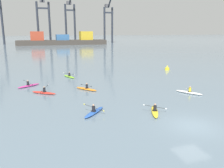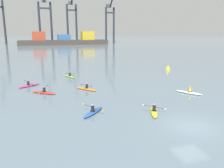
{
  "view_description": "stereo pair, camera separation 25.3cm",
  "coord_description": "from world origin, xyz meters",
  "px_view_note": "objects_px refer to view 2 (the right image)",
  "views": [
    {
      "loc": [
        -11.69,
        -14.69,
        7.61
      ],
      "look_at": [
        -2.47,
        14.07,
        0.6
      ],
      "focal_mm": 36.68,
      "sensor_mm": 36.0,
      "label": 1
    },
    {
      "loc": [
        -11.45,
        -14.76,
        7.61
      ],
      "look_at": [
        -2.47,
        14.07,
        0.6
      ],
      "focal_mm": 36.68,
      "sensor_mm": 36.0,
      "label": 2
    }
  ],
  "objects_px": {
    "gantry_crane_west_mid": "(45,15)",
    "kayak_yellow": "(154,111)",
    "kayak_orange": "(86,89)",
    "gantry_crane_east_mid": "(72,16)",
    "kayak_red": "(44,92)",
    "kayak_blue": "(93,112)",
    "gantry_crane_east": "(110,18)",
    "kayak_magenta": "(29,85)",
    "kayak_lime": "(70,76)",
    "channel_buoy": "(168,68)",
    "container_barge": "(64,40)",
    "kayak_white": "(189,92)"
  },
  "relations": [
    {
      "from": "gantry_crane_east",
      "to": "gantry_crane_east_mid",
      "type": "bearing_deg",
      "value": 170.31
    },
    {
      "from": "gantry_crane_west_mid",
      "to": "kayak_orange",
      "type": "height_order",
      "value": "gantry_crane_west_mid"
    },
    {
      "from": "kayak_red",
      "to": "gantry_crane_east",
      "type": "bearing_deg",
      "value": 69.3
    },
    {
      "from": "kayak_yellow",
      "to": "kayak_red",
      "type": "relative_size",
      "value": 1.09
    },
    {
      "from": "container_barge",
      "to": "gantry_crane_east_mid",
      "type": "relative_size",
      "value": 1.53
    },
    {
      "from": "gantry_crane_east",
      "to": "kayak_orange",
      "type": "height_order",
      "value": "gantry_crane_east"
    },
    {
      "from": "gantry_crane_west_mid",
      "to": "kayak_blue",
      "type": "xyz_separation_m",
      "value": [
        0.53,
        -121.52,
        -16.39
      ]
    },
    {
      "from": "channel_buoy",
      "to": "kayak_blue",
      "type": "bearing_deg",
      "value": -135.02
    },
    {
      "from": "gantry_crane_east",
      "to": "channel_buoy",
      "type": "bearing_deg",
      "value": -100.64
    },
    {
      "from": "kayak_blue",
      "to": "kayak_red",
      "type": "bearing_deg",
      "value": 116.34
    },
    {
      "from": "kayak_lime",
      "to": "gantry_crane_west_mid",
      "type": "bearing_deg",
      "value": 90.32
    },
    {
      "from": "gantry_crane_east",
      "to": "kayak_orange",
      "type": "bearing_deg",
      "value": -108.35
    },
    {
      "from": "gantry_crane_east",
      "to": "kayak_magenta",
      "type": "height_order",
      "value": "gantry_crane_east"
    },
    {
      "from": "gantry_crane_west_mid",
      "to": "gantry_crane_east_mid",
      "type": "relative_size",
      "value": 1.09
    },
    {
      "from": "container_barge",
      "to": "gantry_crane_west_mid",
      "type": "xyz_separation_m",
      "value": [
        -9.43,
        7.2,
        14.13
      ]
    },
    {
      "from": "kayak_lime",
      "to": "kayak_yellow",
      "type": "bearing_deg",
      "value": -74.39
    },
    {
      "from": "kayak_lime",
      "to": "kayak_yellow",
      "type": "xyz_separation_m",
      "value": [
        5.53,
        -19.78,
        -0.0
      ]
    },
    {
      "from": "channel_buoy",
      "to": "gantry_crane_east_mid",
      "type": "bearing_deg",
      "value": 92.12
    },
    {
      "from": "gantry_crane_west_mid",
      "to": "kayak_yellow",
      "type": "xyz_separation_m",
      "value": [
        6.1,
        -123.09,
        -16.39
      ]
    },
    {
      "from": "kayak_white",
      "to": "gantry_crane_west_mid",
      "type": "bearing_deg",
      "value": 96.51
    },
    {
      "from": "kayak_yellow",
      "to": "kayak_blue",
      "type": "height_order",
      "value": "same"
    },
    {
      "from": "gantry_crane_east",
      "to": "kayak_blue",
      "type": "distance_m",
      "value": 131.19
    },
    {
      "from": "kayak_white",
      "to": "kayak_orange",
      "type": "bearing_deg",
      "value": 154.52
    },
    {
      "from": "gantry_crane_west_mid",
      "to": "channel_buoy",
      "type": "distance_m",
      "value": 105.09
    },
    {
      "from": "kayak_blue",
      "to": "container_barge",
      "type": "bearing_deg",
      "value": 85.55
    },
    {
      "from": "gantry_crane_west_mid",
      "to": "gantry_crane_east_mid",
      "type": "height_order",
      "value": "gantry_crane_west_mid"
    },
    {
      "from": "kayak_yellow",
      "to": "kayak_red",
      "type": "distance_m",
      "value": 14.27
    },
    {
      "from": "container_barge",
      "to": "kayak_white",
      "type": "bearing_deg",
      "value": -87.9
    },
    {
      "from": "kayak_yellow",
      "to": "gantry_crane_west_mid",
      "type": "bearing_deg",
      "value": 92.84
    },
    {
      "from": "gantry_crane_east_mid",
      "to": "kayak_yellow",
      "type": "xyz_separation_m",
      "value": [
        -10.11,
        -129.8,
        -16.23
      ]
    },
    {
      "from": "kayak_orange",
      "to": "kayak_blue",
      "type": "distance_m",
      "value": 9.05
    },
    {
      "from": "channel_buoy",
      "to": "kayak_blue",
      "type": "distance_m",
      "value": 27.83
    },
    {
      "from": "kayak_white",
      "to": "kayak_red",
      "type": "xyz_separation_m",
      "value": [
        -17.28,
        5.39,
        0.0
      ]
    },
    {
      "from": "kayak_lime",
      "to": "channel_buoy",
      "type": "bearing_deg",
      "value": 4.26
    },
    {
      "from": "gantry_crane_west_mid",
      "to": "kayak_yellow",
      "type": "relative_size",
      "value": 10.4
    },
    {
      "from": "gantry_crane_east_mid",
      "to": "kayak_red",
      "type": "distance_m",
      "value": 122.24
    },
    {
      "from": "kayak_white",
      "to": "kayak_blue",
      "type": "distance_m",
      "value": 13.38
    },
    {
      "from": "kayak_white",
      "to": "kayak_lime",
      "type": "bearing_deg",
      "value": 130.99
    },
    {
      "from": "kayak_yellow",
      "to": "kayak_orange",
      "type": "height_order",
      "value": "kayak_orange"
    },
    {
      "from": "kayak_magenta",
      "to": "kayak_red",
      "type": "distance_m",
      "value": 4.92
    },
    {
      "from": "gantry_crane_east_mid",
      "to": "kayak_yellow",
      "type": "distance_m",
      "value": 131.2
    },
    {
      "from": "kayak_white",
      "to": "kayak_magenta",
      "type": "bearing_deg",
      "value": 152.69
    },
    {
      "from": "container_barge",
      "to": "kayak_yellow",
      "type": "height_order",
      "value": "container_barge"
    },
    {
      "from": "gantry_crane_east_mid",
      "to": "kayak_magenta",
      "type": "relative_size",
      "value": 10.25
    },
    {
      "from": "gantry_crane_east",
      "to": "kayak_blue",
      "type": "relative_size",
      "value": 11.24
    },
    {
      "from": "kayak_red",
      "to": "kayak_blue",
      "type": "height_order",
      "value": "kayak_red"
    },
    {
      "from": "container_barge",
      "to": "gantry_crane_east",
      "type": "relative_size",
      "value": 1.5
    },
    {
      "from": "kayak_white",
      "to": "kayak_red",
      "type": "height_order",
      "value": "kayak_red"
    },
    {
      "from": "kayak_red",
      "to": "kayak_yellow",
      "type": "bearing_deg",
      "value": -46.17
    },
    {
      "from": "channel_buoy",
      "to": "gantry_crane_east",
      "type": "bearing_deg",
      "value": 79.36
    }
  ]
}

